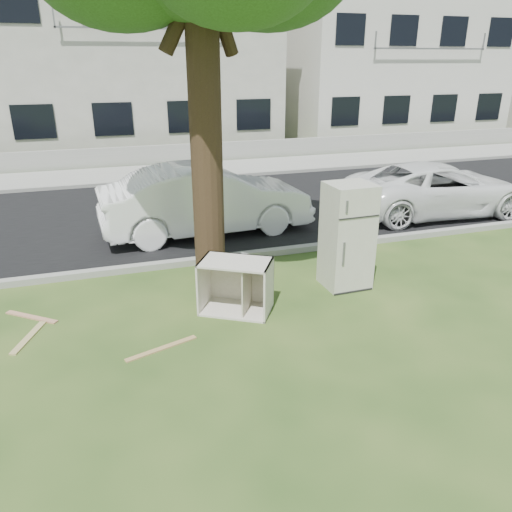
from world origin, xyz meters
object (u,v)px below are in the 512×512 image
object	(u,v)px
cabinet	(236,286)
car_right	(439,189)
fridge	(347,236)
car_center	(206,200)

from	to	relation	value
cabinet	car_right	xyz separation A→B (m)	(6.29, 3.53, 0.23)
cabinet	fridge	bearing A→B (deg)	40.49
cabinet	car_right	world-z (taller)	car_right
car_center	car_right	distance (m)	5.91
fridge	cabinet	bearing A→B (deg)	-171.88
car_center	car_right	bearing A→B (deg)	-96.35
car_center	car_right	world-z (taller)	car_center
fridge	car_right	bearing A→B (deg)	35.47
car_right	cabinet	bearing A→B (deg)	122.79
fridge	car_right	xyz separation A→B (m)	(4.23, 3.18, -0.25)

